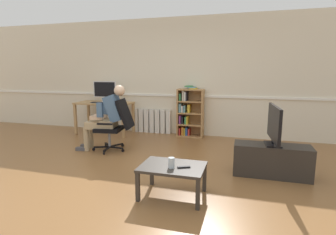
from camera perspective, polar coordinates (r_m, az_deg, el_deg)
ground_plane at (r=4.02m, az=-5.56°, el=-11.78°), size 18.00×18.00×0.00m
back_wall at (r=6.28m, az=3.32°, el=8.61°), size 12.00×0.13×2.70m
computer_desk at (r=6.53m, az=-13.49°, el=2.28°), size 1.32×0.65×0.76m
imac_monitor at (r=6.57m, az=-13.41°, el=5.75°), size 0.59×0.14×0.49m
keyboard at (r=6.42m, az=-14.50°, el=3.14°), size 0.40×0.12×0.02m
computer_mouse at (r=6.25m, az=-11.37°, el=3.14°), size 0.06×0.10×0.03m
bookshelf at (r=6.10m, az=4.50°, el=1.10°), size 0.59×0.29×1.16m
radiator at (r=6.49m, az=-3.45°, el=-0.76°), size 0.95×0.08×0.58m
office_chair at (r=5.07m, az=-11.01°, el=-1.19°), size 0.77×0.63×0.98m
person_seated at (r=5.11m, az=-13.02°, el=0.29°), size 0.97×0.45×1.24m
tv_stand at (r=4.12m, az=21.32°, el=-8.56°), size 1.05×0.37×0.46m
tv_screen at (r=3.99m, az=21.80°, el=-1.44°), size 0.22×0.84×0.56m
coffee_table at (r=3.21m, az=0.98°, el=-11.08°), size 0.76×0.54×0.38m
drinking_glass at (r=3.11m, az=0.73°, el=-9.66°), size 0.07×0.07×0.12m
spare_remote at (r=3.13m, az=3.40°, el=-10.55°), size 0.15×0.10×0.02m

